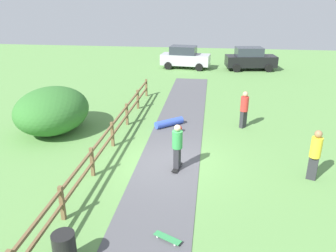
{
  "coord_description": "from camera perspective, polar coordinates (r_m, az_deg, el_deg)",
  "views": [
    {
      "loc": [
        1.49,
        -11.61,
        6.18
      ],
      "look_at": [
        -0.21,
        1.41,
        1.0
      ],
      "focal_mm": 36.11,
      "sensor_mm": 36.0,
      "label": 1
    }
  ],
  "objects": [
    {
      "name": "parked_car_silver",
      "position": [
        30.13,
        2.86,
        11.52
      ],
      "size": [
        4.35,
        2.33,
        1.92
      ],
      "color": "#B7B7BC",
      "rests_on": "ground_plane"
    },
    {
      "name": "skateboard_loose",
      "position": [
        9.49,
        -0.09,
        -18.37
      ],
      "size": [
        0.81,
        0.53,
        0.08
      ],
      "color": "#338C4C",
      "rests_on": "asphalt_path"
    },
    {
      "name": "ground_plane",
      "position": [
        13.24,
        0.11,
        -6.3
      ],
      "size": [
        60.0,
        60.0,
        0.0
      ],
      "primitive_type": "plane",
      "color": "#60934C"
    },
    {
      "name": "bush_large",
      "position": [
        16.76,
        -18.98,
        2.53
      ],
      "size": [
        3.3,
        3.96,
        2.12
      ],
      "primitive_type": "ellipsoid",
      "color": "#33702D",
      "rests_on": "ground_plane"
    },
    {
      "name": "parked_car_black",
      "position": [
        30.2,
        13.72,
        10.97
      ],
      "size": [
        4.4,
        2.45,
        1.92
      ],
      "color": "black",
      "rests_on": "ground_plane"
    },
    {
      "name": "trash_bin",
      "position": [
        8.97,
        -17.04,
        -19.33
      ],
      "size": [
        0.56,
        0.56,
        0.9
      ],
      "primitive_type": "cylinder",
      "color": "black",
      "rests_on": "ground_plane"
    },
    {
      "name": "skater_fallen",
      "position": [
        16.66,
        0.33,
        0.5
      ],
      "size": [
        1.4,
        1.43,
        0.36
      ],
      "color": "blue",
      "rests_on": "asphalt_path"
    },
    {
      "name": "skater_riding",
      "position": [
        12.35,
        1.58,
        -3.22
      ],
      "size": [
        0.45,
        0.82,
        1.78
      ],
      "color": "black",
      "rests_on": "asphalt_path"
    },
    {
      "name": "bystander_red",
      "position": [
        16.73,
        12.75,
        3.01
      ],
      "size": [
        0.54,
        0.54,
        1.83
      ],
      "color": "#2D2D33",
      "rests_on": "ground_plane"
    },
    {
      "name": "wooden_fence",
      "position": [
        13.49,
        -10.93,
        -3.01
      ],
      "size": [
        0.12,
        18.12,
        1.1
      ],
      "color": "brown",
      "rests_on": "ground_plane"
    },
    {
      "name": "asphalt_path",
      "position": [
        13.23,
        0.11,
        -6.26
      ],
      "size": [
        2.4,
        28.0,
        0.02
      ],
      "primitive_type": "cube",
      "color": "#515156",
      "rests_on": "ground_plane"
    },
    {
      "name": "bystander_yellow",
      "position": [
        12.77,
        23.59,
        -4.13
      ],
      "size": [
        0.49,
        0.49,
        1.87
      ],
      "color": "#2D2D33",
      "rests_on": "ground_plane"
    }
  ]
}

